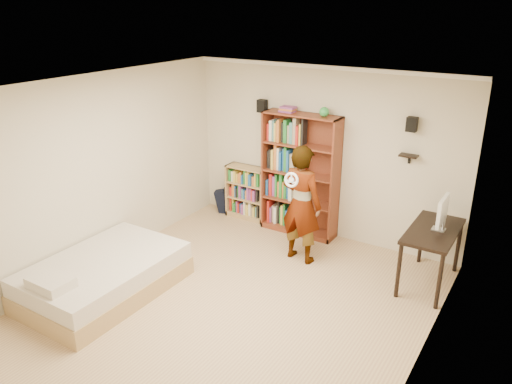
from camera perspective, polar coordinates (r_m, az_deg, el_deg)
ground at (r=6.46m, az=-2.59°, el=-12.64°), size 4.50×5.00×0.01m
room_shell at (r=5.68m, az=-2.87°, el=2.33°), size 4.52×5.02×2.71m
crown_molding at (r=5.45m, az=-3.05°, el=11.41°), size 4.50×5.00×0.06m
speaker_left at (r=8.12m, az=0.71°, el=9.81°), size 0.14×0.12×0.20m
speaker_right at (r=7.20m, az=17.39°, el=7.40°), size 0.14×0.12×0.20m
wall_shelf at (r=7.32m, az=17.04°, el=3.99°), size 0.25×0.16×0.02m
tall_bookshelf at (r=7.96m, az=5.06°, el=1.92°), size 1.25×0.36×1.97m
low_bookshelf at (r=8.65m, az=-1.02°, el=-0.06°), size 0.75×0.28×0.93m
computer_desk at (r=7.06m, az=19.25°, el=-7.00°), size 0.59×1.17×0.80m
imac at (r=6.82m, az=20.36°, el=-2.34°), size 0.09×0.46×0.45m
daybed at (r=6.82m, az=-16.99°, el=-8.75°), size 1.32×2.03×0.60m
person at (r=7.12m, az=5.20°, el=-1.40°), size 0.68×0.48×1.74m
wii_wheel at (r=6.69m, az=4.06°, el=1.39°), size 0.21×0.08×0.21m
navy_bag at (r=8.98m, az=-3.57°, el=-0.98°), size 0.38×0.32×0.44m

